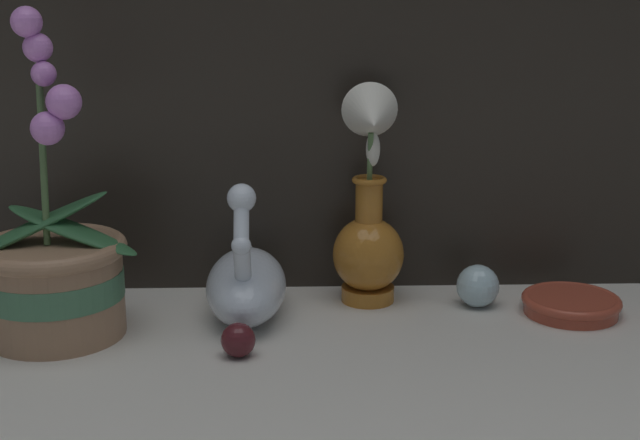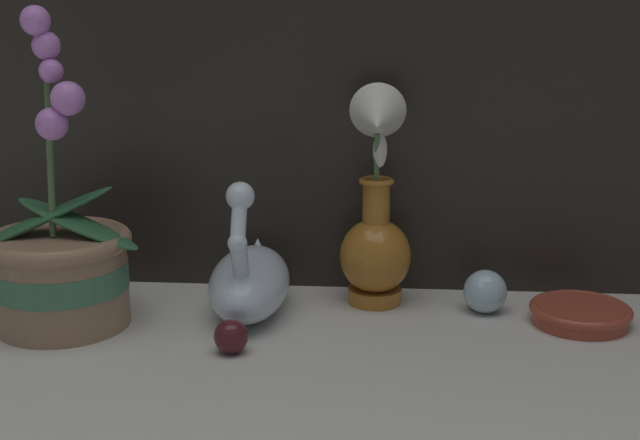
{
  "view_description": "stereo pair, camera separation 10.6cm",
  "coord_description": "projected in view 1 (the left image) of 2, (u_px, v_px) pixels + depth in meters",
  "views": [
    {
      "loc": [
        -0.04,
        -0.88,
        0.41
      ],
      "look_at": [
        -0.01,
        0.14,
        0.13
      ],
      "focal_mm": 50.0,
      "sensor_mm": 36.0,
      "label": 1
    },
    {
      "loc": [
        0.07,
        -0.88,
        0.41
      ],
      "look_at": [
        -0.01,
        0.14,
        0.13
      ],
      "focal_mm": 50.0,
      "sensor_mm": 36.0,
      "label": 2
    }
  ],
  "objects": [
    {
      "name": "glass_sphere",
      "position": [
        478.0,
        286.0,
        1.15
      ],
      "size": [
        0.06,
        0.06,
        0.06
      ],
      "color": "silver",
      "rests_on": "ground_plane"
    },
    {
      "name": "ground_plane",
      "position": [
        334.0,
        375.0,
        0.96
      ],
      "size": [
        2.8,
        2.8,
        0.0
      ],
      "primitive_type": "plane",
      "color": "beige"
    },
    {
      "name": "amber_dish",
      "position": [
        571.0,
        303.0,
        1.13
      ],
      "size": [
        0.12,
        0.12,
        0.02
      ],
      "color": "#A8422D",
      "rests_on": "ground_plane"
    },
    {
      "name": "glass_bauble",
      "position": [
        238.0,
        340.0,
        1.0
      ],
      "size": [
        0.04,
        0.04,
        0.04
      ],
      "color": "#4C191E",
      "rests_on": "ground_plane"
    },
    {
      "name": "blue_vase",
      "position": [
        369.0,
        219.0,
        1.15
      ],
      "size": [
        0.09,
        0.11,
        0.29
      ],
      "color": "#B26B23",
      "rests_on": "ground_plane"
    },
    {
      "name": "swan_figurine",
      "position": [
        246.0,
        281.0,
        1.11
      ],
      "size": [
        0.1,
        0.2,
        0.18
      ],
      "color": "silver",
      "rests_on": "ground_plane"
    },
    {
      "name": "orchid_potted_plant",
      "position": [
        53.0,
        272.0,
        1.05
      ],
      "size": [
        0.24,
        0.17,
        0.38
      ],
      "color": "#9E7556",
      "rests_on": "ground_plane"
    }
  ]
}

